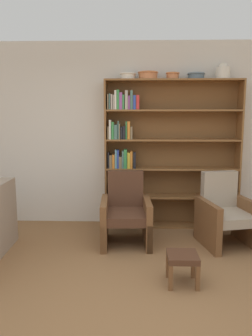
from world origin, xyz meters
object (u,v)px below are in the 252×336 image
Objects in this scene: armchair_cushioned at (226,214)px; bookshelf at (158,157)px; bowl_terracotta at (148,75)px; armchair_leather at (126,213)px; bowl_brass at (196,76)px; bowl_stoneware at (173,75)px; footstool at (183,260)px; bowl_copper at (128,76)px; vase_tall at (223,73)px.

bookshelf is at bearing -51.99° from armchair_cushioned.
bookshelf is 7.44× the size of bowl_terracotta.
armchair_cushioned is (1.31, -0.00, 0.00)m from armchair_leather.
bowl_terracotta reaches higher than bowl_brass.
bowl_terracotta is at bearing 180.00° from bowl_stoneware.
bookshelf is at bearing 178.14° from bowl_brass.
footstool is (0.60, -1.08, -0.15)m from armchair_leather.
bowl_terracotta reaches higher than bookshelf.
bowl_brass is at bearing -1.86° from bookshelf.
footstool is (0.14, -1.77, -0.81)m from bookshelf.
armchair_cushioned is at bearing 176.96° from armchair_leather.
bowl_copper is 1.09× the size of vase_tall.
bowl_stoneware is 0.71m from vase_tall.
footstool is (-0.76, -1.76, -2.02)m from vase_tall.
footstool is (0.30, -1.76, -1.99)m from bowl_terracotta.
bookshelf is at bearing 5.71° from bowl_terracotta.
armchair_cushioned is (0.84, -0.70, -0.66)m from bookshelf.
vase_tall is (0.38, -0.00, 0.04)m from bowl_brass.
bowl_terracotta is at bearing -116.56° from armchair_leather.
bowl_copper is at bearing -93.69° from armchair_leather.
bowl_terracotta is at bearing 180.00° from vase_tall.
bookshelf is 1.28m from bowl_brass.
bowl_stoneware is at bearing 0.00° from bowl_terracotta.
armchair_leather is (-0.98, -0.68, -1.84)m from bowl_brass.
bowl_brass is at bearing 0.00° from bowl_stoneware.
bookshelf is at bearing 174.79° from bowl_stoneware.
armchair_cushioned is 1.30m from footstool.
bowl_terracotta is 0.69m from bowl_brass.
footstool is at bearing -91.57° from bowl_stoneware.
bowl_brass is at bearing 180.00° from vase_tall.
bowl_stoneware is (0.35, 0.00, -0.01)m from bowl_terracotta.
bowl_brass is 0.27× the size of armchair_cushioned.
bowl_copper is 0.64m from bowl_stoneware.
bowl_terracotta reaches higher than footstool.
bowl_copper is 0.25× the size of armchair_leather.
bowl_stoneware is 2.07m from armchair_cushioned.
vase_tall is at bearing 66.68° from footstool.
bowl_stoneware is at bearing 0.00° from bowl_copper.
bowl_stoneware is 2.06m from armchair_leather.
bowl_terracotta reaches higher than armchair_leather.
bookshelf is at bearing 178.92° from vase_tall.
vase_tall is at bearing -156.46° from armchair_leather.
bookshelf is 1.07m from armchair_leather.
bowl_terracotta is (-0.17, -0.02, 1.18)m from bookshelf.
bowl_copper reaches higher than bookshelf.
bookshelf reaches higher than armchair_cushioned.
bookshelf is at bearing 2.11° from bowl_copper.
bowl_brass is (0.69, 0.00, -0.01)m from bowl_terracotta.
vase_tall is at bearing -106.74° from armchair_cushioned.
armchair_leather is 1.24m from footstool.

